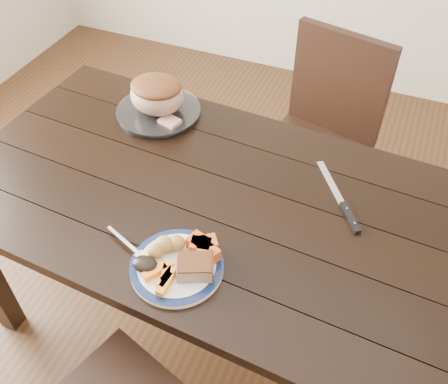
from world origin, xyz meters
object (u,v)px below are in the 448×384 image
at_px(fork, 131,247).
at_px(chair_far, 320,131).
at_px(dining_table, 204,212).
at_px(carving_knife, 345,208).
at_px(dinner_plate, 177,267).
at_px(pork_slice, 195,267).
at_px(roast_joint, 157,96).
at_px(serving_platter, 159,112).

bearing_deg(fork, chair_far, 95.14).
xyz_separation_m(dining_table, carving_knife, (0.43, 0.10, 0.10)).
distance_m(dinner_plate, pork_slice, 0.07).
relative_size(pork_slice, carving_knife, 0.34).
xyz_separation_m(chair_far, roast_joint, (-0.53, -0.42, 0.31)).
bearing_deg(dinner_plate, carving_knife, 46.45).
xyz_separation_m(pork_slice, roast_joint, (-0.43, 0.61, 0.04)).
relative_size(chair_far, carving_knife, 3.38).
bearing_deg(roast_joint, fork, -69.06).
bearing_deg(pork_slice, chair_far, 84.24).
xyz_separation_m(chair_far, pork_slice, (-0.10, -1.03, 0.27)).
xyz_separation_m(serving_platter, fork, (0.23, -0.60, 0.01)).
distance_m(serving_platter, roast_joint, 0.07).
xyz_separation_m(dining_table, fork, (-0.09, -0.29, 0.11)).
relative_size(chair_far, serving_platter, 3.08).
relative_size(fork, carving_knife, 0.62).
distance_m(pork_slice, carving_knife, 0.51).
bearing_deg(dining_table, chair_far, 73.62).
distance_m(pork_slice, fork, 0.20).
height_order(roast_joint, carving_knife, roast_joint).
bearing_deg(pork_slice, serving_platter, 125.17).
relative_size(chair_far, fork, 5.42).
relative_size(dining_table, roast_joint, 8.35).
height_order(dining_table, carving_knife, carving_knife).
distance_m(chair_far, roast_joint, 0.75).
bearing_deg(fork, dinner_plate, 19.78).
relative_size(serving_platter, pork_slice, 3.26).
bearing_deg(carving_knife, dining_table, -111.90).
distance_m(dining_table, pork_slice, 0.35).
height_order(dining_table, dinner_plate, dinner_plate).
relative_size(dining_table, dinner_plate, 6.51).
bearing_deg(dinner_plate, pork_slice, -4.76).
height_order(serving_platter, pork_slice, pork_slice).
bearing_deg(serving_platter, roast_joint, 0.00).
height_order(dining_table, fork, fork).
relative_size(serving_platter, fork, 1.76).
bearing_deg(dinner_plate, dining_table, 100.68).
bearing_deg(fork, dining_table, 94.75).
height_order(chair_far, fork, chair_far).
height_order(dining_table, chair_far, chair_far).
bearing_deg(carving_knife, chair_far, 163.59).
bearing_deg(fork, carving_knife, 58.53).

